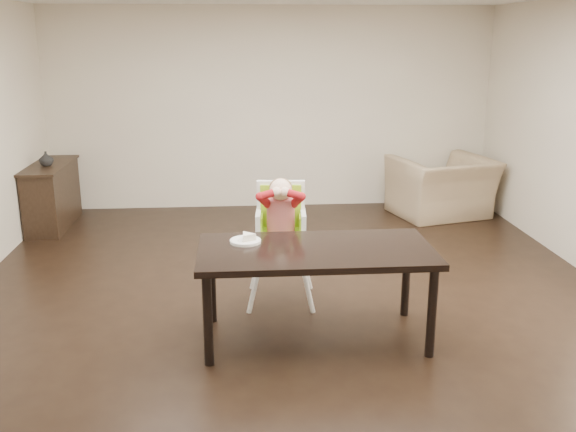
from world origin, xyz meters
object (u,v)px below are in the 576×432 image
high_chair (281,215)px  armchair (442,177)px  dining_table (316,258)px  sideboard (52,195)px

high_chair → armchair: 3.49m
dining_table → sideboard: (-2.89, 3.32, -0.27)m
sideboard → armchair: bearing=0.9°
armchair → high_chair: bearing=33.6°
high_chair → dining_table: bearing=-70.9°
high_chair → sideboard: high_chair is taller
high_chair → sideboard: 3.71m
armchair → sideboard: bearing=-14.1°
armchair → sideboard: 4.98m
dining_table → armchair: armchair is taller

